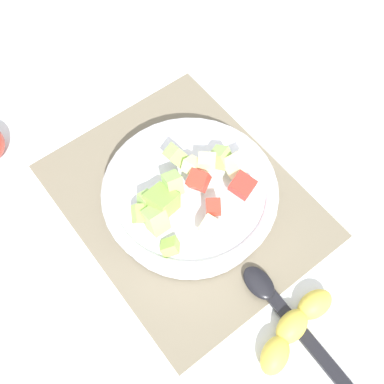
{
  "coord_description": "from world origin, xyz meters",
  "views": [
    {
      "loc": [
        -0.3,
        0.21,
        0.69
      ],
      "look_at": [
        -0.02,
        -0.0,
        0.05
      ],
      "focal_mm": 45.56,
      "sensor_mm": 36.0,
      "label": 1
    }
  ],
  "objects": [
    {
      "name": "ground_plane",
      "position": [
        0.0,
        0.0,
        0.0
      ],
      "size": [
        2.4,
        2.4,
        0.0
      ],
      "primitive_type": "plane",
      "color": "silver"
    },
    {
      "name": "placemat",
      "position": [
        0.0,
        0.0,
        0.0
      ],
      "size": [
        0.42,
        0.33,
        0.01
      ],
      "primitive_type": "cube",
      "color": "#756B56",
      "rests_on": "ground_plane"
    },
    {
      "name": "salad_bowl",
      "position": [
        -0.02,
        -0.0,
        0.04
      ],
      "size": [
        0.27,
        0.27,
        0.1
      ],
      "color": "white",
      "rests_on": "placemat"
    },
    {
      "name": "serving_spoon",
      "position": [
        -0.23,
        0.0,
        0.01
      ],
      "size": [
        0.23,
        0.04,
        0.01
      ],
      "color": "black",
      "rests_on": "placemat"
    },
    {
      "name": "banana_whole",
      "position": [
        -0.26,
        0.01,
        0.02
      ],
      "size": [
        0.06,
        0.15,
        0.04
      ],
      "color": "yellow",
      "rests_on": "ground_plane"
    }
  ]
}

